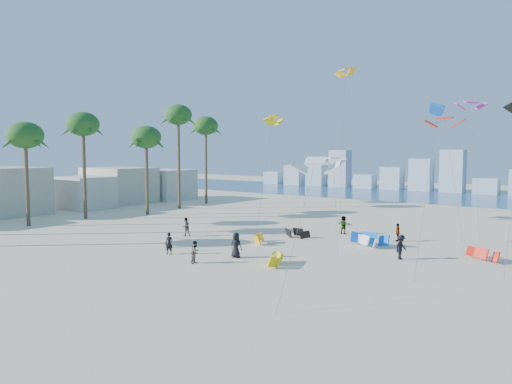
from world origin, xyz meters
The scene contains 10 objects.
ground centered at (0.00, 0.00, 0.00)m, with size 220.00×220.00×0.00m, color beige.
ocean centered at (0.00, 72.00, 0.01)m, with size 220.00×220.00×0.00m, color navy.
kitesurfer_near centered at (0.28, 8.46, 0.85)m, with size 0.62×0.41×1.69m, color black.
kitesurfer_mid centered at (4.01, 7.57, 0.80)m, with size 0.78×0.61×1.60m, color gray.
kitesurfers_far centered at (8.18, 19.10, 0.89)m, with size 28.79×17.81×1.90m.
grounded_kites centered at (10.49, 18.85, 0.45)m, with size 19.35×12.92×1.08m.
flying_kites centered at (10.99, 21.78, 11.15)m, with size 31.37×29.38×17.36m.
palm_row centered at (-21.60, 16.16, 11.06)m, with size 6.79×44.80×14.54m.
beachfront_buildings centered at (-33.69, 20.82, 2.67)m, with size 11.50×43.00×6.00m.
distant_skyline centered at (-1.19, 82.00, 3.09)m, with size 85.00×3.00×8.40m.
Camera 1 is at (27.88, -16.40, 7.91)m, focal length 33.46 mm.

